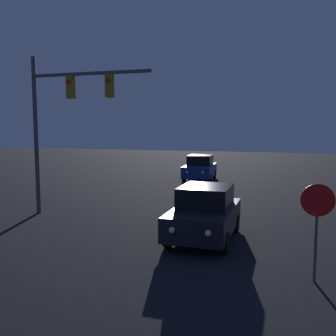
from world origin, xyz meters
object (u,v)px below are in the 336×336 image
Objects in this scene: traffic_signal_mast at (62,110)px; stop_sign at (317,213)px; car_far at (200,168)px; car_near at (205,213)px.

traffic_signal_mast is 10.85m from stop_sign.
car_far is 1.68× the size of stop_sign.
traffic_signal_mast is at bearing 72.29° from car_far.
car_near is 7.44m from traffic_signal_mast.
car_near is 1.67× the size of stop_sign.
stop_sign reaches higher than car_far.
traffic_signal_mast is (-6.34, 1.65, 3.54)m from car_near.
stop_sign is at bearing 108.48° from car_far.
car_far is 12.95m from traffic_signal_mast.
car_near is 4.28m from stop_sign.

